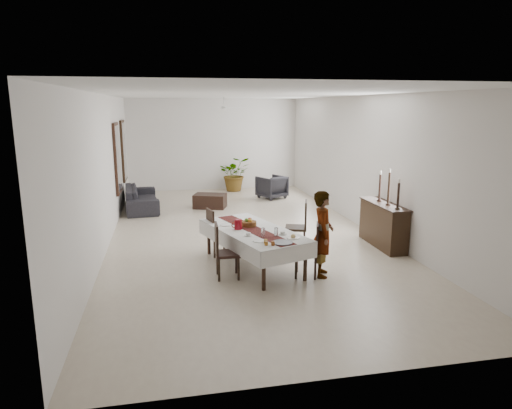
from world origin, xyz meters
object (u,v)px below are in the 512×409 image
object	(u,v)px
dining_table_top	(253,231)
red_pitcher	(238,224)
sofa	(142,198)
woman	(323,234)
sideboard_body	(383,225)

from	to	relation	value
dining_table_top	red_pitcher	xyz separation A→B (m)	(-0.27, 0.06, 0.13)
dining_table_top	sofa	bearing A→B (deg)	93.85
woman	sideboard_body	bearing A→B (deg)	-35.70
sideboard_body	sofa	bearing A→B (deg)	138.01
woman	sideboard_body	xyz separation A→B (m)	(1.86, 1.41, -0.31)
red_pitcher	sofa	size ratio (longest dim) A/B	0.08
red_pitcher	woman	distance (m)	1.57
red_pitcher	sideboard_body	xyz separation A→B (m)	(3.24, 0.65, -0.36)
dining_table_top	red_pitcher	bearing A→B (deg)	149.04
dining_table_top	sideboard_body	xyz separation A→B (m)	(2.97, 0.71, -0.23)
dining_table_top	sideboard_body	distance (m)	3.07
sideboard_body	red_pitcher	bearing A→B (deg)	-168.65
dining_table_top	sideboard_body	size ratio (longest dim) A/B	1.51
red_pitcher	woman	bearing A→B (deg)	-28.76
woman	red_pitcher	bearing A→B (deg)	78.51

